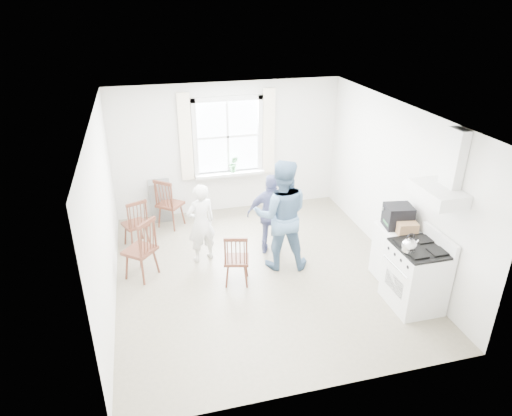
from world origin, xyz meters
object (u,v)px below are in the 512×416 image
Objects in this scene: person_left at (201,223)px; person_mid at (281,215)px; person_right at (272,215)px; windsor_chair_b at (236,255)px; low_cabinet at (394,252)px; gas_stove at (416,276)px; windsor_chair_a at (137,219)px; windsor_chair_c at (144,243)px; stereo_stack at (398,216)px.

person_mid reaches higher than person_left.
person_left is 1.19m from person_right.
person_mid is (1.22, -0.49, 0.23)m from person_left.
low_cabinet is at bearing -9.07° from windsor_chair_b.
person_left is at bearing 113.64° from windsor_chair_b.
windsor_chair_b is 0.64× the size of person_left.
gas_stove is 4.61m from windsor_chair_a.
windsor_chair_a is 1.02m from windsor_chair_c.
person_mid is 0.49m from person_right.
low_cabinet is 0.88× the size of windsor_chair_c.
stereo_stack is 0.32× the size of person_left.
person_right is (1.19, -0.05, 0.03)m from person_left.
person_mid is at bearing 25.94° from windsor_chair_b.
person_left is at bearing 19.93° from windsor_chair_c.
windsor_chair_a reaches higher than windsor_chair_b.
stereo_stack reaches higher than gas_stove.
person_right reaches higher than windsor_chair_b.
windsor_chair_c is (-3.67, 1.65, 0.14)m from gas_stove.
windsor_chair_a is at bearing 144.84° from gas_stove.
windsor_chair_b is at bearing 64.90° from person_right.
person_mid is 1.28× the size of person_right.
windsor_chair_b is at bearing 95.62° from person_left.
stereo_stack reaches higher than windsor_chair_c.
gas_stove is 0.61× the size of person_mid.
person_left is 0.95× the size of person_right.
stereo_stack is 0.24× the size of person_mid.
person_left is (-2.81, 1.28, 0.23)m from low_cabinet.
person_mid is (-1.58, 0.77, -0.16)m from stereo_stack.
person_mid reaches higher than person_right.
stereo_stack is (-0.02, 0.01, 0.62)m from low_cabinet.
stereo_stack is at bearing 85.91° from gas_stove.
person_right is at bearing -73.17° from person_mid.
gas_stove is at bearing 147.30° from person_right.
person_right is (0.80, 0.84, 0.18)m from windsor_chair_b.
person_right reaches higher than stereo_stack.
windsor_chair_c is at bearing 1.90° from person_left.
gas_stove is 1.09× the size of windsor_chair_c.
person_right is (-1.55, 1.93, 0.23)m from gas_stove.
person_mid is at bearing -4.26° from windsor_chair_c.
windsor_chair_a is at bearing 95.91° from windsor_chair_c.
gas_stove is at bearing -24.18° from windsor_chair_c.
gas_stove is 2.49m from person_right.
windsor_chair_a is at bearing 153.04° from stereo_stack.
windsor_chair_a is at bearing -51.38° from person_left.
stereo_stack is 0.48× the size of windsor_chair_a.
person_right is at bearing 7.59° from windsor_chair_c.
person_mid reaches higher than low_cabinet.
gas_stove is at bearing -35.16° from windsor_chair_a.
gas_stove is 1.23× the size of windsor_chair_a.
person_left is (-2.74, 1.98, 0.20)m from gas_stove.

